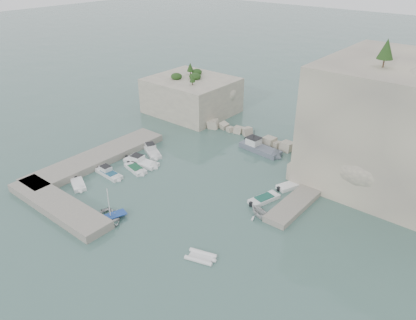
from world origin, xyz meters
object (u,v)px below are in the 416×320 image
Objects in this scene: motorboat_b at (141,164)px; motorboat_c at (136,170)px; tender_east_b at (264,201)px; motorboat_e at (78,186)px; tender_east_a at (259,216)px; motorboat_a at (152,153)px; tender_east_d at (298,178)px; work_boat at (260,151)px; motorboat_d at (109,175)px; inflatable_dinghy at (201,258)px; rowboat at (111,219)px; tender_east_c at (292,187)px.

motorboat_b is 1.36× the size of motorboat_c.
motorboat_e is at bearing 136.88° from tender_east_b.
tender_east_a is at bearing 47.50° from motorboat_e.
motorboat_a is 1.55× the size of motorboat_e.
tender_east_a is 11.80m from tender_east_d.
work_boat is (-8.59, 12.25, 0.00)m from tender_east_b.
motorboat_e is 0.50× the size of work_boat.
motorboat_d is 22.94m from inflatable_dinghy.
inflatable_dinghy is at bearing -162.98° from tender_east_a.
rowboat is at bearing 152.13° from tender_east_a.
motorboat_a reaches higher than rowboat.
motorboat_b is 10.44m from motorboat_e.
tender_east_b is (-0.82, 14.05, 0.00)m from inflatable_dinghy.
inflatable_dinghy is (22.94, -14.47, 0.00)m from motorboat_a.
tender_east_a reaches higher than motorboat_b.
tender_east_d is (20.25, 13.66, 0.00)m from motorboat_c.
work_boat is (11.93, 15.61, 0.00)m from motorboat_b.
motorboat_b is 24.12m from tender_east_d.
motorboat_d is (0.59, -9.30, 0.00)m from motorboat_a.
motorboat_a is at bearing 125.00° from motorboat_c.
motorboat_c is 1.13× the size of tender_east_d.
tender_east_a is at bearing 69.53° from inflatable_dinghy.
work_boat reaches higher than motorboat_d.
rowboat is 1.24× the size of inflatable_dinghy.
tender_east_b and tender_east_c have the same top height.
tender_east_d reaches higher than tender_east_b.
rowboat is 1.05× the size of tender_east_d.
tender_east_b is 14.96m from work_boat.
motorboat_c is 4.01m from motorboat_d.
motorboat_d is 1.32× the size of tender_east_d.
motorboat_d is (-1.01, -5.52, 0.00)m from motorboat_b.
tender_east_b is (22.41, 13.62, 0.00)m from motorboat_e.
motorboat_a is 0.99× the size of motorboat_b.
tender_east_a reaches higher than motorboat_c.
rowboat is 13.38m from inflatable_dinghy.
motorboat_d is at bearing -116.41° from work_boat.
rowboat is at bearing -43.40° from motorboat_c.
work_boat reaches higher than rowboat.
motorboat_d is at bearing -58.09° from motorboat_a.
rowboat is at bearing -33.92° from motorboat_d.
work_boat is at bearing 69.67° from motorboat_c.
motorboat_b is 1.57× the size of motorboat_e.
motorboat_b is at bearing 82.86° from motorboat_d.
motorboat_a is at bearing 113.18° from motorboat_e.
motorboat_e is 0.93× the size of rowboat.
tender_east_c is at bearing 14.78° from motorboat_b.
tender_east_c is (13.55, 21.31, 0.00)m from rowboat.
tender_east_d reaches higher than motorboat_b.
inflatable_dinghy is 0.70× the size of tender_east_c.
inflatable_dinghy is 27.93m from work_boat.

